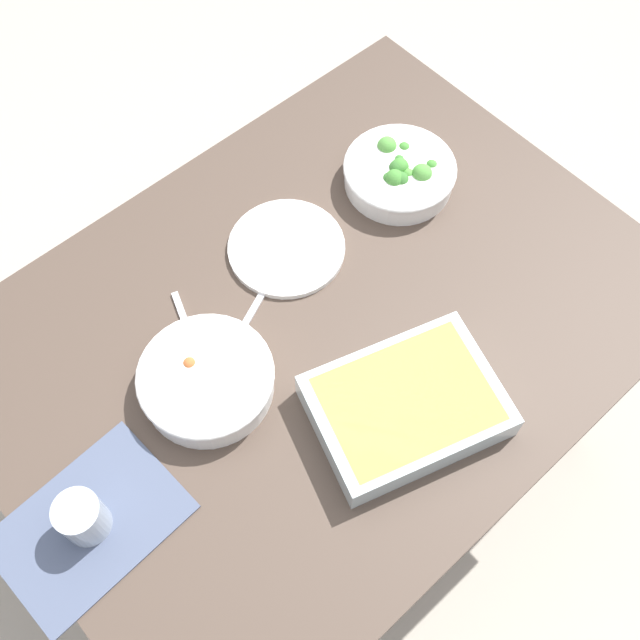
{
  "coord_description": "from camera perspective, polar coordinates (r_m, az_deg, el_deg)",
  "views": [
    {
      "loc": [
        -0.43,
        -0.49,
        1.91
      ],
      "look_at": [
        0.0,
        0.0,
        0.74
      ],
      "focal_mm": 42.32,
      "sensor_mm": 36.0,
      "label": 1
    }
  ],
  "objects": [
    {
      "name": "spoon_by_stew",
      "position": [
        1.33,
        -9.57,
        -1.8
      ],
      "size": [
        0.08,
        0.17,
        0.01
      ],
      "color": "silver",
      "rests_on": "dining_table"
    },
    {
      "name": "drink_cup",
      "position": [
        1.22,
        -17.47,
        -14.12
      ],
      "size": [
        0.07,
        0.07,
        0.08
      ],
      "color": "#B2BCC6",
      "rests_on": "dining_table"
    },
    {
      "name": "baking_dish",
      "position": [
        1.24,
        6.54,
        -6.41
      ],
      "size": [
        0.35,
        0.3,
        0.06
      ],
      "color": "silver",
      "rests_on": "dining_table"
    },
    {
      "name": "placemat",
      "position": [
        1.26,
        -17.02,
        -14.56
      ],
      "size": [
        0.29,
        0.22,
        0.0
      ],
      "primitive_type": "cube",
      "rotation": [
        0.0,
        0.0,
        0.06
      ],
      "color": "#4C5670",
      "rests_on": "dining_table"
    },
    {
      "name": "dining_table",
      "position": [
        1.42,
        0.0,
        -1.76
      ],
      "size": [
        1.2,
        0.9,
        0.74
      ],
      "color": "#4C3D33",
      "rests_on": "ground_plane"
    },
    {
      "name": "fork_on_table",
      "position": [
        1.36,
        -4.74,
        1.35
      ],
      "size": [
        0.17,
        0.09,
        0.01
      ],
      "color": "silver",
      "rests_on": "dining_table"
    },
    {
      "name": "ground_plane",
      "position": [
        2.02,
        0.0,
        -10.24
      ],
      "size": [
        6.0,
        6.0,
        0.0
      ],
      "primitive_type": "plane",
      "color": "#B2A899"
    },
    {
      "name": "broccoli_bowl",
      "position": [
        1.5,
        6.03,
        11.02
      ],
      "size": [
        0.22,
        0.22,
        0.07
      ],
      "color": "white",
      "rests_on": "dining_table"
    },
    {
      "name": "stew_bowl",
      "position": [
        1.27,
        -8.58,
        -4.48
      ],
      "size": [
        0.23,
        0.23,
        0.06
      ],
      "color": "white",
      "rests_on": "dining_table"
    },
    {
      "name": "side_plate",
      "position": [
        1.42,
        -2.55,
        5.48
      ],
      "size": [
        0.22,
        0.22,
        0.01
      ],
      "primitive_type": "cylinder",
      "color": "white",
      "rests_on": "dining_table"
    }
  ]
}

